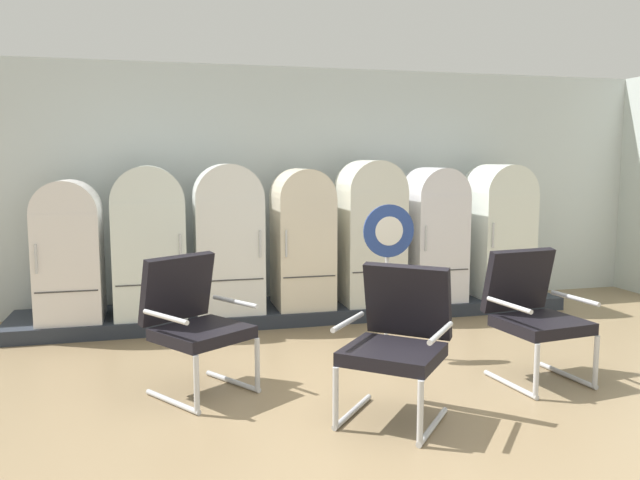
{
  "coord_description": "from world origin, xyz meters",
  "views": [
    {
      "loc": [
        -1.52,
        -3.79,
        1.74
      ],
      "look_at": [
        0.16,
        2.75,
        0.9
      ],
      "focal_mm": 35.61,
      "sensor_mm": 36.0,
      "label": 1
    }
  ],
  "objects_px": {
    "refrigerator_1": "(149,237)",
    "refrigerator_5": "(433,230)",
    "refrigerator_3": "(302,234)",
    "armchair_center": "(398,336)",
    "refrigerator_0": "(69,247)",
    "armchair_left": "(193,318)",
    "refrigerator_6": "(498,226)",
    "armchair_right": "(533,309)",
    "refrigerator_4": "(370,228)",
    "refrigerator_2": "(228,234)",
    "sign_stand": "(387,283)"
  },
  "relations": [
    {
      "from": "refrigerator_1",
      "to": "refrigerator_5",
      "type": "height_order",
      "value": "refrigerator_1"
    },
    {
      "from": "refrigerator_3",
      "to": "armchair_center",
      "type": "distance_m",
      "value": 2.83
    },
    {
      "from": "refrigerator_0",
      "to": "armchair_left",
      "type": "bearing_deg",
      "value": -60.38
    },
    {
      "from": "refrigerator_3",
      "to": "armchair_center",
      "type": "relative_size",
      "value": 1.47
    },
    {
      "from": "refrigerator_0",
      "to": "armchair_center",
      "type": "height_order",
      "value": "refrigerator_0"
    },
    {
      "from": "refrigerator_6",
      "to": "armchair_right",
      "type": "distance_m",
      "value": 2.61
    },
    {
      "from": "refrigerator_4",
      "to": "armchair_center",
      "type": "xyz_separation_m",
      "value": [
        -0.75,
        -2.8,
        -0.43
      ]
    },
    {
      "from": "refrigerator_3",
      "to": "refrigerator_5",
      "type": "xyz_separation_m",
      "value": [
        1.56,
        -0.0,
        0.0
      ]
    },
    {
      "from": "refrigerator_1",
      "to": "armchair_right",
      "type": "distance_m",
      "value": 3.8
    },
    {
      "from": "refrigerator_1",
      "to": "armchair_right",
      "type": "relative_size",
      "value": 1.5
    },
    {
      "from": "refrigerator_1",
      "to": "refrigerator_3",
      "type": "xyz_separation_m",
      "value": [
        1.61,
        0.01,
        -0.01
      ]
    },
    {
      "from": "refrigerator_2",
      "to": "refrigerator_4",
      "type": "relative_size",
      "value": 0.98
    },
    {
      "from": "refrigerator_3",
      "to": "refrigerator_5",
      "type": "bearing_deg",
      "value": -0.01
    },
    {
      "from": "refrigerator_5",
      "to": "armchair_right",
      "type": "xyz_separation_m",
      "value": [
        -0.2,
        -2.35,
        -0.39
      ]
    },
    {
      "from": "refrigerator_1",
      "to": "refrigerator_4",
      "type": "relative_size",
      "value": 0.97
    },
    {
      "from": "armchair_left",
      "to": "armchair_right",
      "type": "distance_m",
      "value": 2.67
    },
    {
      "from": "refrigerator_3",
      "to": "armchair_left",
      "type": "height_order",
      "value": "refrigerator_3"
    },
    {
      "from": "refrigerator_2",
      "to": "sign_stand",
      "type": "height_order",
      "value": "refrigerator_2"
    },
    {
      "from": "refrigerator_4",
      "to": "refrigerator_6",
      "type": "relative_size",
      "value": 1.03
    },
    {
      "from": "refrigerator_3",
      "to": "refrigerator_5",
      "type": "distance_m",
      "value": 1.56
    },
    {
      "from": "refrigerator_2",
      "to": "refrigerator_4",
      "type": "xyz_separation_m",
      "value": [
        1.59,
        0.04,
        0.02
      ]
    },
    {
      "from": "refrigerator_0",
      "to": "refrigerator_3",
      "type": "bearing_deg",
      "value": 0.3
    },
    {
      "from": "refrigerator_6",
      "to": "armchair_left",
      "type": "height_order",
      "value": "refrigerator_6"
    },
    {
      "from": "refrigerator_0",
      "to": "armchair_right",
      "type": "xyz_separation_m",
      "value": [
        3.75,
        -2.34,
        -0.32
      ]
    },
    {
      "from": "refrigerator_2",
      "to": "armchair_center",
      "type": "relative_size",
      "value": 1.52
    },
    {
      "from": "refrigerator_6",
      "to": "sign_stand",
      "type": "bearing_deg",
      "value": -142.07
    },
    {
      "from": "refrigerator_3",
      "to": "armchair_left",
      "type": "distance_m",
      "value": 2.37
    },
    {
      "from": "refrigerator_6",
      "to": "armchair_left",
      "type": "xyz_separation_m",
      "value": [
        -3.68,
        -1.97,
        -0.4
      ]
    },
    {
      "from": "sign_stand",
      "to": "refrigerator_0",
      "type": "bearing_deg",
      "value": 151.96
    },
    {
      "from": "refrigerator_1",
      "to": "armchair_center",
      "type": "xyz_separation_m",
      "value": [
        1.64,
        -2.8,
        -0.39
      ]
    },
    {
      "from": "refrigerator_1",
      "to": "sign_stand",
      "type": "bearing_deg",
      "value": -36.45
    },
    {
      "from": "refrigerator_2",
      "to": "refrigerator_4",
      "type": "height_order",
      "value": "refrigerator_4"
    },
    {
      "from": "refrigerator_1",
      "to": "refrigerator_2",
      "type": "height_order",
      "value": "refrigerator_2"
    },
    {
      "from": "refrigerator_2",
      "to": "sign_stand",
      "type": "distance_m",
      "value": 1.95
    },
    {
      "from": "refrigerator_0",
      "to": "refrigerator_5",
      "type": "bearing_deg",
      "value": 0.18
    },
    {
      "from": "refrigerator_3",
      "to": "armchair_right",
      "type": "bearing_deg",
      "value": -60.03
    },
    {
      "from": "refrigerator_5",
      "to": "refrigerator_6",
      "type": "relative_size",
      "value": 0.98
    },
    {
      "from": "armchair_center",
      "to": "armchair_left",
      "type": "bearing_deg",
      "value": 147.34
    },
    {
      "from": "refrigerator_4",
      "to": "sign_stand",
      "type": "relative_size",
      "value": 1.17
    },
    {
      "from": "refrigerator_6",
      "to": "armchair_right",
      "type": "xyz_separation_m",
      "value": [
        -1.04,
        -2.36,
        -0.4
      ]
    },
    {
      "from": "refrigerator_1",
      "to": "armchair_left",
      "type": "relative_size",
      "value": 1.5
    },
    {
      "from": "refrigerator_4",
      "to": "armchair_left",
      "type": "height_order",
      "value": "refrigerator_4"
    },
    {
      "from": "refrigerator_2",
      "to": "armchair_right",
      "type": "relative_size",
      "value": 1.52
    },
    {
      "from": "refrigerator_0",
      "to": "refrigerator_3",
      "type": "xyz_separation_m",
      "value": [
        2.39,
        0.01,
        0.06
      ]
    },
    {
      "from": "refrigerator_2",
      "to": "refrigerator_6",
      "type": "height_order",
      "value": "refrigerator_2"
    },
    {
      "from": "refrigerator_2",
      "to": "refrigerator_5",
      "type": "distance_m",
      "value": 2.36
    },
    {
      "from": "refrigerator_4",
      "to": "refrigerator_5",
      "type": "bearing_deg",
      "value": -0.0
    },
    {
      "from": "refrigerator_2",
      "to": "refrigerator_6",
      "type": "relative_size",
      "value": 1.01
    },
    {
      "from": "refrigerator_0",
      "to": "refrigerator_5",
      "type": "height_order",
      "value": "refrigerator_5"
    },
    {
      "from": "refrigerator_3",
      "to": "armchair_left",
      "type": "bearing_deg",
      "value": -123.26
    }
  ]
}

